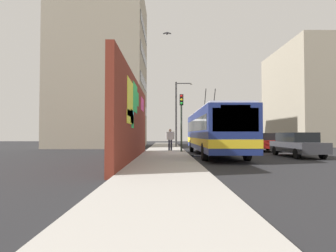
{
  "coord_description": "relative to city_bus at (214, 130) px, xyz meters",
  "views": [
    {
      "loc": [
        -19.89,
        1.52,
        1.46
      ],
      "look_at": [
        0.02,
        1.39,
        2.07
      ],
      "focal_mm": 29.59,
      "sensor_mm": 36.0,
      "label": 1
    }
  ],
  "objects": [
    {
      "name": "pedestrian_midblock",
      "position": [
        3.4,
        2.99,
        -0.54
      ],
      "size": [
        0.24,
        0.7,
        1.77
      ],
      "color": "#1E1E2D",
      "rests_on": "sidewalk_slab"
    },
    {
      "name": "parked_car_dark_gray",
      "position": [
        -1.32,
        -5.2,
        -0.9
      ],
      "size": [
        4.88,
        1.77,
        1.58
      ],
      "color": "#38383D",
      "rests_on": "ground_plane"
    },
    {
      "name": "flying_pigeons",
      "position": [
        -0.86,
        3.26,
        6.54
      ],
      "size": [
        0.32,
        0.55,
        0.14
      ],
      "color": "#47474C"
    },
    {
      "name": "ground_plane",
      "position": [
        0.57,
        1.8,
        -1.74
      ],
      "size": [
        80.0,
        80.0,
        0.0
      ],
      "primitive_type": "plane",
      "color": "#232326"
    },
    {
      "name": "city_bus",
      "position": [
        0.0,
        0.0,
        0.0
      ],
      "size": [
        12.36,
        2.65,
        4.89
      ],
      "color": "navy",
      "rests_on": "ground_plane"
    },
    {
      "name": "street_lamp",
      "position": [
        10.32,
        2.05,
        2.4
      ],
      "size": [
        0.44,
        1.86,
        6.97
      ],
      "color": "#4C4C51",
      "rests_on": "sidewalk_slab"
    },
    {
      "name": "graffiti_wall",
      "position": [
        -3.82,
        5.15,
        0.55
      ],
      "size": [
        13.24,
        0.32,
        4.55
      ],
      "color": "maroon",
      "rests_on": "ground_plane"
    },
    {
      "name": "building_far_right",
      "position": [
        18.32,
        -15.2,
        4.89
      ],
      "size": [
        13.85,
        6.06,
        13.26
      ],
      "color": "#9E937F",
      "rests_on": "ground_plane"
    },
    {
      "name": "parked_car_red",
      "position": [
        4.8,
        -5.2,
        -0.9
      ],
      "size": [
        4.23,
        1.93,
        1.58
      ],
      "color": "#B21E19",
      "rests_on": "ground_plane"
    },
    {
      "name": "sidewalk_slab",
      "position": [
        0.57,
        3.4,
        -1.66
      ],
      "size": [
        48.0,
        3.2,
        0.15
      ],
      "primitive_type": "cube",
      "color": "#ADA8A0",
      "rests_on": "ground_plane"
    },
    {
      "name": "curbside_puddle",
      "position": [
        -0.57,
        1.2,
        -1.74
      ],
      "size": [
        1.68,
        1.68,
        0.0
      ],
      "primitive_type": "cylinder",
      "color": "black",
      "rests_on": "ground_plane"
    },
    {
      "name": "traffic_light",
      "position": [
        1.83,
        2.15,
        1.36
      ],
      "size": [
        0.49,
        0.28,
        4.41
      ],
      "color": "#2D382D",
      "rests_on": "sidewalk_slab"
    },
    {
      "name": "building_far_left",
      "position": [
        13.43,
        11.0,
        7.32
      ],
      "size": [
        10.3,
        10.03,
        18.11
      ],
      "color": "#9E937F",
      "rests_on": "ground_plane"
    }
  ]
}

